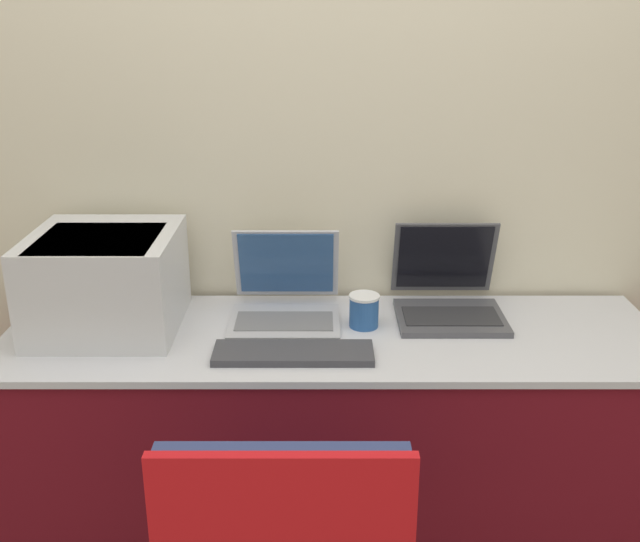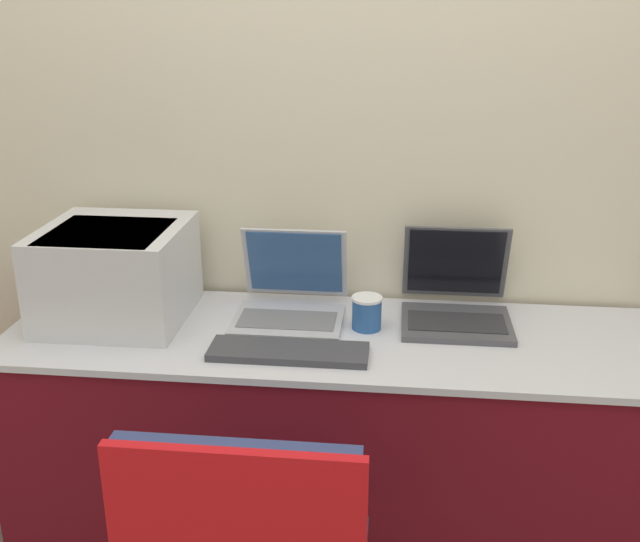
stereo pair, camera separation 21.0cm
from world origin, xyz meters
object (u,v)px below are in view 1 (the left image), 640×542
(laptop_left, at_px, (287,300))
(external_keyboard, at_px, (295,353))
(coffee_cup, at_px, (366,311))
(laptop_right, at_px, (450,295))
(printer, at_px, (108,277))

(laptop_left, bearing_deg, external_keyboard, -82.93)
(external_keyboard, xyz_separation_m, coffee_cup, (0.20, 0.20, 0.04))
(laptop_left, bearing_deg, laptop_right, 4.46)
(laptop_right, bearing_deg, laptop_left, -175.54)
(laptop_left, height_order, coffee_cup, laptop_left)
(external_keyboard, bearing_deg, coffee_cup, 44.77)
(printer, distance_m, coffee_cup, 0.75)
(external_keyboard, height_order, coffee_cup, coffee_cup)
(printer, distance_m, laptop_left, 0.52)
(laptop_right, xyz_separation_m, coffee_cup, (-0.26, -0.10, -0.01))
(laptop_left, bearing_deg, coffee_cup, -15.65)
(laptop_right, distance_m, coffee_cup, 0.28)
(laptop_right, height_order, coffee_cup, laptop_right)
(coffee_cup, bearing_deg, external_keyboard, -135.23)
(printer, bearing_deg, laptop_left, 7.33)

